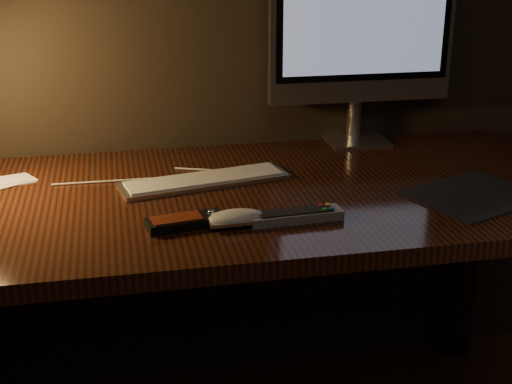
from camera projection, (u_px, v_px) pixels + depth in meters
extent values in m
cube|color=#3D1A0E|center=(253.00, 198.00, 1.67)|extent=(1.60, 0.75, 0.04)
cube|color=black|center=(465.00, 256.00, 2.25)|extent=(0.06, 0.06, 0.71)
cube|color=black|center=(230.00, 244.00, 2.09)|extent=(1.48, 0.02, 0.51)
cube|color=silver|center=(356.00, 140.00, 2.04)|extent=(0.17, 0.15, 0.01)
cylinder|color=silver|center=(354.00, 117.00, 2.05)|extent=(0.04, 0.04, 0.11)
cube|color=silver|center=(363.00, 24.00, 1.92)|extent=(0.52, 0.04, 0.42)
cube|color=black|center=(366.00, 14.00, 1.90)|extent=(0.49, 0.01, 0.36)
cube|color=#99A8D1|center=(366.00, 14.00, 1.90)|extent=(0.45, 0.01, 0.32)
cube|color=silver|center=(205.00, 180.00, 1.71)|extent=(0.42, 0.19, 0.02)
cube|color=black|center=(474.00, 195.00, 1.63)|extent=(0.35, 0.32, 0.00)
ellipsoid|color=white|center=(237.00, 220.00, 1.47)|extent=(0.12, 0.07, 0.02)
cube|color=black|center=(186.00, 222.00, 1.47)|extent=(0.17, 0.09, 0.02)
cube|color=maroon|center=(186.00, 217.00, 1.46)|extent=(0.11, 0.07, 0.00)
sphere|color=silver|center=(186.00, 216.00, 1.46)|extent=(0.02, 0.02, 0.02)
cube|color=gray|center=(296.00, 216.00, 1.49)|extent=(0.20, 0.06, 0.02)
cube|color=black|center=(296.00, 211.00, 1.49)|extent=(0.16, 0.05, 0.00)
cylinder|color=red|center=(296.00, 210.00, 1.49)|extent=(0.01, 0.01, 0.00)
cylinder|color=#0C8C19|center=(296.00, 210.00, 1.49)|extent=(0.01, 0.01, 0.00)
cylinder|color=gold|center=(296.00, 210.00, 1.49)|extent=(0.01, 0.01, 0.00)
cylinder|color=#1433BF|center=(296.00, 210.00, 1.49)|extent=(0.01, 0.01, 0.00)
cube|color=white|center=(9.00, 181.00, 1.72)|extent=(0.14, 0.12, 0.01)
cylinder|color=white|center=(170.00, 177.00, 1.75)|extent=(0.53, 0.13, 0.00)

